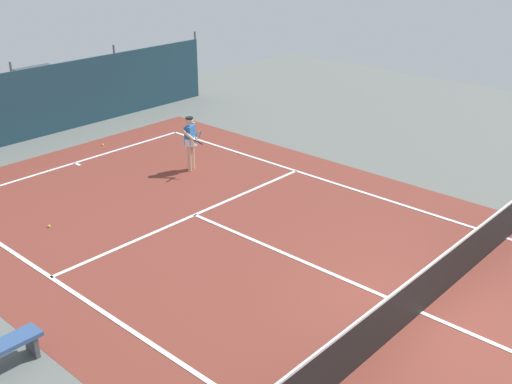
{
  "coord_description": "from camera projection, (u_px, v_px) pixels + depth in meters",
  "views": [
    {
      "loc": [
        -9.57,
        -4.43,
        6.93
      ],
      "look_at": [
        0.63,
        4.85,
        0.9
      ],
      "focal_mm": 43.79,
      "sensor_mm": 36.0,
      "label": 1
    }
  ],
  "objects": [
    {
      "name": "tennis_net",
      "position": [
        423.0,
        290.0,
        11.78
      ],
      "size": [
        10.12,
        0.1,
        1.1
      ],
      "color": "black",
      "rests_on": "ground"
    },
    {
      "name": "tennis_player",
      "position": [
        190.0,
        139.0,
        18.45
      ],
      "size": [
        0.57,
        0.82,
        1.64
      ],
      "rotation": [
        0.0,
        0.0,
        3.49
      ],
      "color": "#D8AD8C",
      "rests_on": "ground"
    },
    {
      "name": "tennis_ball_midcourt",
      "position": [
        49.0,
        226.0,
        15.29
      ],
      "size": [
        0.07,
        0.07,
        0.07
      ],
      "primitive_type": "sphere",
      "color": "#CCDB33",
      "rests_on": "ground"
    },
    {
      "name": "back_fence",
      "position": [
        13.0,
        120.0,
        21.29
      ],
      "size": [
        16.3,
        0.98,
        2.7
      ],
      "color": "#1E3D4C",
      "rests_on": "ground"
    },
    {
      "name": "parked_car",
      "position": [
        46.0,
        91.0,
        24.12
      ],
      "size": [
        2.1,
        4.24,
        1.68
      ],
      "rotation": [
        0.0,
        0.0,
        0.02
      ],
      "color": "black",
      "rests_on": "ground"
    },
    {
      "name": "ground_plane",
      "position": [
        421.0,
        313.0,
        11.99
      ],
      "size": [
        36.0,
        36.0,
        0.0
      ],
      "primitive_type": "plane",
      "color": "slate"
    },
    {
      "name": "court_surface",
      "position": [
        421.0,
        312.0,
        11.99
      ],
      "size": [
        11.02,
        26.6,
        0.01
      ],
      "color": "brown",
      "rests_on": "ground"
    },
    {
      "name": "tennis_ball_near_player",
      "position": [
        103.0,
        145.0,
        20.82
      ],
      "size": [
        0.07,
        0.07,
        0.07
      ],
      "primitive_type": "sphere",
      "color": "#CCDB33",
      "rests_on": "ground"
    }
  ]
}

